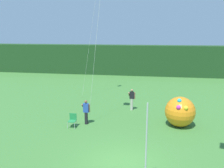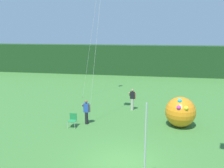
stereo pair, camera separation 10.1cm
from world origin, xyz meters
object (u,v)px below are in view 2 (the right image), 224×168
Objects in this scene: inflatable_balloon at (180,112)px; person_mid_field at (132,99)px; person_near_banner at (86,111)px; banner_flag at (145,148)px; folding_chair at (73,119)px.

person_mid_field is at bearing 140.36° from inflatable_balloon.
person_near_banner is 0.97× the size of person_mid_field.
person_mid_field is (-1.39, 9.80, -0.83)m from banner_flag.
folding_chair is (-6.96, -1.32, -0.49)m from inflatable_balloon.
inflatable_balloon is 7.10m from folding_chair.
inflatable_balloon is at bearing -39.64° from person_mid_field.
banner_flag reaches higher than folding_chair.
inflatable_balloon is (3.43, -2.84, 0.08)m from person_mid_field.
banner_flag reaches higher than person_mid_field.
inflatable_balloon is at bearing 73.70° from banner_flag.
banner_flag is 2.12× the size of person_mid_field.
person_near_banner is at bearing -128.35° from person_mid_field.
banner_flag is 7.59m from folding_chair.
person_mid_field is 1.94× the size of folding_chair.
banner_flag is 1.82× the size of inflatable_balloon.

